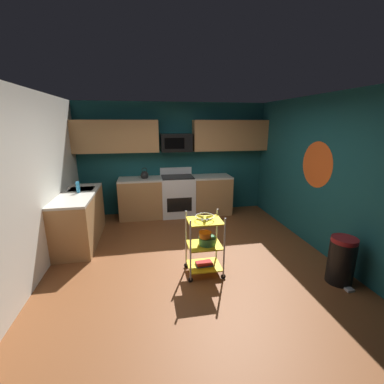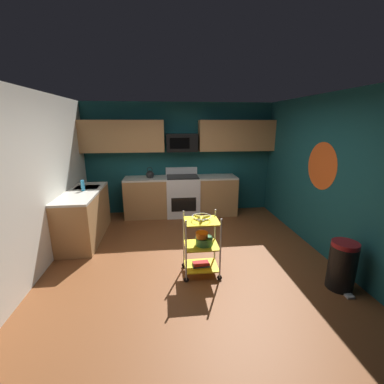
{
  "view_description": "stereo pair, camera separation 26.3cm",
  "coord_description": "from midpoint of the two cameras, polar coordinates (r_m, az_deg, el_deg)",
  "views": [
    {
      "loc": [
        -0.66,
        -3.72,
        2.14
      ],
      "look_at": [
        0.05,
        0.27,
        1.05
      ],
      "focal_mm": 24.11,
      "sensor_mm": 36.0,
      "label": 1
    },
    {
      "loc": [
        -0.4,
        -3.76,
        2.14
      ],
      "look_at": [
        0.05,
        0.27,
        1.05
      ],
      "focal_mm": 24.11,
      "sensor_mm": 36.0,
      "label": 2
    }
  ],
  "objects": [
    {
      "name": "microwave",
      "position": [
        5.99,
        -1.01,
        10.87
      ],
      "size": [
        0.7,
        0.39,
        0.4
      ],
      "color": "black"
    },
    {
      "name": "dish_soap_bottle",
      "position": [
        5.11,
        -21.68,
        1.33
      ],
      "size": [
        0.06,
        0.06,
        0.2
      ],
      "primitive_type": "cylinder",
      "color": "#2D8CBF",
      "rests_on": "counter_run"
    },
    {
      "name": "wall_back",
      "position": [
        6.25,
        -1.52,
        7.35
      ],
      "size": [
        4.52,
        0.06,
        2.6
      ],
      "primitive_type": "cube",
      "color": "#14474C",
      "rests_on": "ground"
    },
    {
      "name": "trash_can",
      "position": [
        4.1,
        31.93,
        -13.66
      ],
      "size": [
        0.34,
        0.42,
        0.66
      ],
      "color": "black",
      "rests_on": "ground"
    },
    {
      "name": "mixing_bowl_large",
      "position": [
        3.74,
        4.75,
        -10.73
      ],
      "size": [
        0.25,
        0.25,
        0.11
      ],
      "color": "#387F4C",
      "rests_on": "rolling_cart"
    },
    {
      "name": "book_stack",
      "position": [
        3.9,
        4.02,
        -15.65
      ],
      "size": [
        0.25,
        0.17,
        0.04
      ],
      "color": "#1E4C8C",
      "rests_on": "rolling_cart"
    },
    {
      "name": "oven_range",
      "position": [
        6.1,
        -0.86,
        -0.73
      ],
      "size": [
        0.76,
        0.65,
        1.1
      ],
      "color": "white",
      "rests_on": "ground"
    },
    {
      "name": "kettle",
      "position": [
        5.95,
        -8.04,
        3.86
      ],
      "size": [
        0.21,
        0.18,
        0.26
      ],
      "color": "black",
      "rests_on": "counter_run"
    },
    {
      "name": "floor",
      "position": [
        4.35,
        1.48,
        -14.7
      ],
      "size": [
        4.4,
        4.8,
        0.04
      ],
      "primitive_type": "cube",
      "color": "brown",
      "rests_on": "ground"
    },
    {
      "name": "counter_run",
      "position": [
        5.67,
        -8.26,
        -2.28
      ],
      "size": [
        3.5,
        2.21,
        0.92
      ],
      "color": "#B27F4C",
      "rests_on": "ground"
    },
    {
      "name": "upper_cabinets",
      "position": [
        6.0,
        -1.47,
        12.31
      ],
      "size": [
        4.4,
        0.33,
        0.7
      ],
      "color": "#B27F4C"
    },
    {
      "name": "wall_left",
      "position": [
        4.19,
        -30.19,
        1.42
      ],
      "size": [
        0.06,
        4.8,
        2.6
      ],
      "primitive_type": "cube",
      "color": "silver",
      "rests_on": "ground"
    },
    {
      "name": "rolling_cart",
      "position": [
        3.76,
        4.11,
        -11.69
      ],
      "size": [
        0.54,
        0.41,
        0.91
      ],
      "color": "silver",
      "rests_on": "ground"
    },
    {
      "name": "wall_right",
      "position": [
        4.72,
        29.52,
        2.85
      ],
      "size": [
        0.06,
        4.8,
        2.6
      ],
      "primitive_type": "cube",
      "color": "#14474C",
      "rests_on": "ground"
    },
    {
      "name": "wall_flower_decal",
      "position": [
        4.83,
        28.16,
        5.08
      ],
      "size": [
        0.0,
        0.78,
        0.78
      ],
      "primitive_type": "cylinder",
      "rotation": [
        0.0,
        1.57,
        0.0
      ],
      "color": "#E5591E"
    },
    {
      "name": "fruit_bowl",
      "position": [
        3.59,
        4.23,
        -5.63
      ],
      "size": [
        0.27,
        0.27,
        0.07
      ],
      "color": "silver",
      "rests_on": "rolling_cart"
    },
    {
      "name": "mixing_bowl_small",
      "position": [
        3.67,
        4.29,
        -9.46
      ],
      "size": [
        0.18,
        0.18,
        0.08
      ],
      "color": "orange",
      "rests_on": "rolling_cart"
    }
  ]
}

